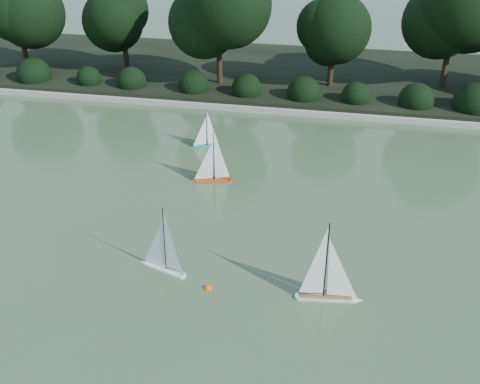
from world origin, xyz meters
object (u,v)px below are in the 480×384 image
Objects in this scene: sailboat_teal at (204,141)px; sailboat_white_a at (160,259)px; sailboat_orange at (210,173)px; race_buoy at (208,288)px; sailboat_white_b at (332,288)px.

sailboat_white_a is at bearing -83.39° from sailboat_teal.
sailboat_orange is at bearing 89.59° from sailboat_white_a.
sailboat_orange is 9.69× the size of race_buoy.
sailboat_white_b is 5.14m from sailboat_orange.
race_buoy is (1.73, -6.16, -0.19)m from sailboat_teal.
sailboat_white_b is 1.41× the size of sailboat_teal.
sailboat_white_b is 7.20m from sailboat_teal.
sailboat_white_b is 1.15× the size of sailboat_orange.
race_buoy is at bearing -74.35° from sailboat_teal.
sailboat_teal is at bearing 108.83° from sailboat_orange.
race_buoy is at bearing -20.43° from sailboat_white_a.
race_buoy is (-2.25, -0.16, -0.26)m from sailboat_white_b.
sailboat_orange is at bearing -71.17° from sailboat_teal.
sailboat_orange is (0.03, 3.73, -0.00)m from sailboat_white_a.
sailboat_white_a is 0.88× the size of sailboat_white_b.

